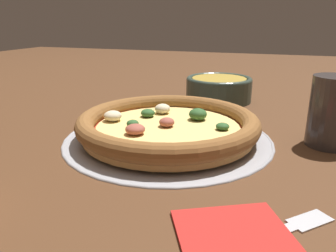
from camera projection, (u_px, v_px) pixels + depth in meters
ground_plane at (168, 139)px, 0.55m from camera, size 3.00×3.00×0.00m
pizza_tray at (168, 137)px, 0.55m from camera, size 0.35×0.35×0.01m
pizza at (168, 125)px, 0.54m from camera, size 0.30×0.30×0.04m
bowl_near at (219, 88)px, 0.80m from camera, size 0.16×0.16×0.06m
drinking_cup at (333, 112)px, 0.51m from camera, size 0.07×0.07×0.11m
napkin at (244, 250)px, 0.28m from camera, size 0.17×0.16×0.01m
fork at (266, 236)px, 0.30m from camera, size 0.14×0.14×0.00m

